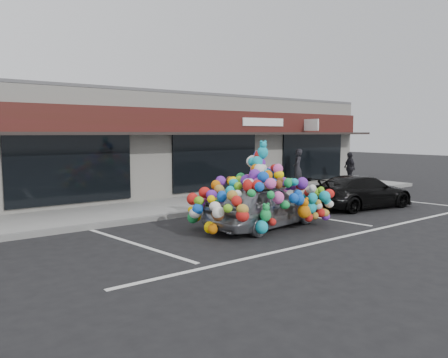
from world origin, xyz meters
TOP-DOWN VIEW (x-y plane):
  - ground at (0.00, 0.00)m, footprint 90.00×90.00m
  - shop_building at (0.00, 8.44)m, footprint 24.00×7.20m
  - sidewalk at (0.00, 4.00)m, footprint 26.00×3.00m
  - kerb at (0.00, 2.50)m, footprint 26.00×0.18m
  - parking_stripe_left at (-3.20, 0.20)m, footprint 0.73×4.37m
  - parking_stripe_mid at (2.80, 0.20)m, footprint 0.73×4.37m
  - parking_stripe_right at (8.20, 0.20)m, footprint 0.73×4.37m
  - lane_line at (2.00, -2.30)m, footprint 14.00×0.12m
  - toy_car at (0.50, -0.22)m, footprint 2.73×4.22m
  - black_sedan at (5.50, 0.08)m, footprint 2.14×4.22m
  - pedestrian_a at (7.24, 4.84)m, footprint 0.77×0.74m
  - pedestrian_c at (10.09, 4.07)m, footprint 1.01×0.73m

SIDE VIEW (x-z plane):
  - ground at x=0.00m, z-range 0.00..0.00m
  - parking_stripe_left at x=-3.20m, z-range 0.00..0.01m
  - parking_stripe_mid at x=2.80m, z-range 0.00..0.01m
  - parking_stripe_right at x=8.20m, z-range 0.00..0.01m
  - lane_line at x=2.00m, z-range 0.00..0.01m
  - sidewalk at x=0.00m, z-range 0.00..0.15m
  - kerb at x=0.00m, z-range -0.01..0.15m
  - black_sedan at x=5.50m, z-range 0.00..1.17m
  - toy_car at x=0.50m, z-range -0.37..1.95m
  - pedestrian_c at x=10.09m, z-range 0.15..1.74m
  - pedestrian_a at x=7.24m, z-range 0.15..1.93m
  - shop_building at x=0.00m, z-range 0.01..4.32m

